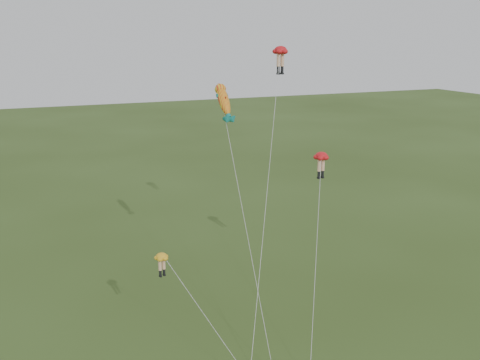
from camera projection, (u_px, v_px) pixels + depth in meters
name	position (u px, v px, depth m)	size (l,w,h in m)	color
legs_kite_red_high	(280.00, 58.00, 44.02)	(8.45, 12.45, 20.96)	red
legs_kite_red_mid	(321.00, 161.00, 43.69)	(7.92, 12.22, 12.57)	red
legs_kite_yellow	(166.00, 264.00, 34.14)	(5.32, 5.13, 8.39)	gold
fish_kite	(224.00, 101.00, 39.93)	(0.97, 11.43, 18.56)	yellow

